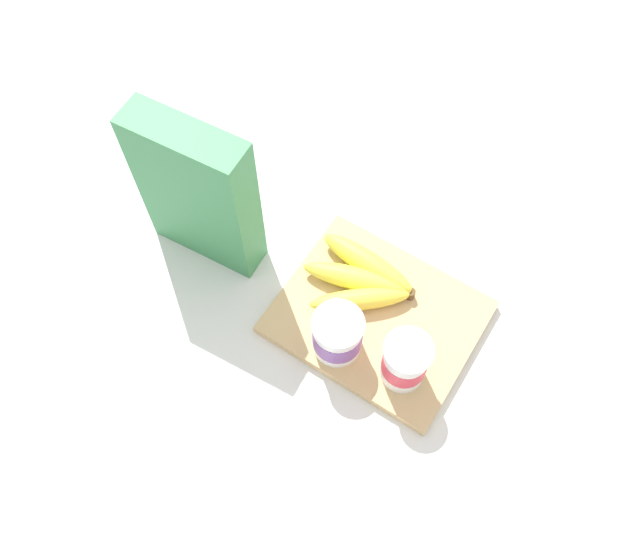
{
  "coord_description": "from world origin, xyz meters",
  "views": [
    {
      "loc": [
        -0.15,
        0.4,
        0.95
      ],
      "look_at": [
        0.11,
        0.0,
        0.07
      ],
      "focal_mm": 37.33,
      "sensor_mm": 36.0,
      "label": 1
    }
  ],
  "objects_px": {
    "yogurt_cup_front": "(405,362)",
    "yogurt_cup_back": "(338,335)",
    "cutting_board": "(377,317)",
    "banana_bunch": "(362,278)",
    "cereal_box": "(198,194)"
  },
  "relations": [
    {
      "from": "cereal_box",
      "to": "banana_bunch",
      "type": "distance_m",
      "value": 0.28
    },
    {
      "from": "yogurt_cup_front",
      "to": "yogurt_cup_back",
      "type": "xyz_separation_m",
      "value": [
        0.1,
        0.01,
        -0.01
      ]
    },
    {
      "from": "cereal_box",
      "to": "yogurt_cup_front",
      "type": "distance_m",
      "value": 0.39
    },
    {
      "from": "yogurt_cup_front",
      "to": "banana_bunch",
      "type": "distance_m",
      "value": 0.16
    },
    {
      "from": "cereal_box",
      "to": "banana_bunch",
      "type": "xyz_separation_m",
      "value": [
        -0.25,
        -0.06,
        -0.1
      ]
    },
    {
      "from": "cutting_board",
      "to": "yogurt_cup_front",
      "type": "height_order",
      "value": "yogurt_cup_front"
    },
    {
      "from": "cutting_board",
      "to": "yogurt_cup_front",
      "type": "distance_m",
      "value": 0.11
    },
    {
      "from": "cereal_box",
      "to": "yogurt_cup_back",
      "type": "xyz_separation_m",
      "value": [
        -0.27,
        0.05,
        -0.08
      ]
    },
    {
      "from": "cutting_board",
      "to": "banana_bunch",
      "type": "distance_m",
      "value": 0.07
    },
    {
      "from": "cutting_board",
      "to": "banana_bunch",
      "type": "relative_size",
      "value": 1.66
    },
    {
      "from": "yogurt_cup_front",
      "to": "banana_bunch",
      "type": "bearing_deg",
      "value": -37.29
    },
    {
      "from": "yogurt_cup_front",
      "to": "yogurt_cup_back",
      "type": "height_order",
      "value": "yogurt_cup_front"
    },
    {
      "from": "cereal_box",
      "to": "yogurt_cup_front",
      "type": "bearing_deg",
      "value": 170.34
    },
    {
      "from": "yogurt_cup_back",
      "to": "yogurt_cup_front",
      "type": "bearing_deg",
      "value": -171.94
    },
    {
      "from": "yogurt_cup_back",
      "to": "banana_bunch",
      "type": "relative_size",
      "value": 0.46
    }
  ]
}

